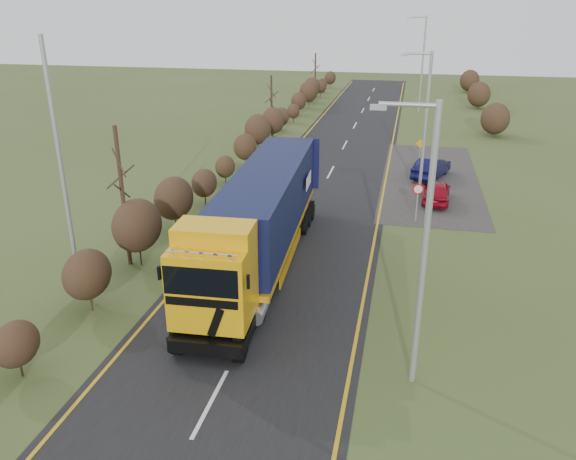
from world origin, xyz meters
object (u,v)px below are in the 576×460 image
(car_red_hatchback, at_px, (436,192))
(streetlight_near, at_px, (422,240))
(lorry, at_px, (262,216))
(car_blue_sedan, at_px, (431,168))
(speed_sign, at_px, (418,196))

(car_red_hatchback, relative_size, streetlight_near, 0.44)
(lorry, bearing_deg, car_red_hatchback, 51.26)
(car_blue_sedan, height_order, streetlight_near, streetlight_near)
(lorry, xyz_separation_m, car_red_hatchback, (7.51, 10.36, -1.73))
(car_blue_sedan, xyz_separation_m, streetlight_near, (-1.06, -21.90, 3.90))
(car_red_hatchback, bearing_deg, speed_sign, 75.57)
(car_red_hatchback, height_order, car_blue_sedan, car_blue_sedan)
(lorry, relative_size, car_red_hatchback, 4.11)
(car_red_hatchback, bearing_deg, car_blue_sedan, -84.10)
(lorry, bearing_deg, car_blue_sedan, 61.57)
(streetlight_near, bearing_deg, speed_sign, 89.42)
(car_red_hatchback, height_order, speed_sign, speed_sign)
(lorry, height_order, speed_sign, lorry)
(streetlight_near, bearing_deg, car_red_hatchback, 85.80)
(lorry, height_order, streetlight_near, streetlight_near)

